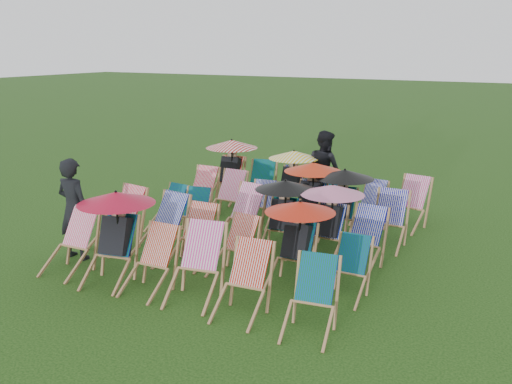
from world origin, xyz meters
The scene contains 33 objects.
ground centered at (0.00, 0.00, 0.00)m, with size 100.00×100.00×0.00m, color black.
deckchair_0 centered at (-1.95, -2.29, 0.47)m, with size 0.65×0.89×0.94m.
deckchair_1 centered at (-1.10, -2.26, 0.71)m, with size 1.13×1.23×1.34m.
deckchair_2 centered at (-0.41, -2.29, 0.45)m, with size 0.61×0.84×0.90m.
deckchair_3 centered at (0.31, -2.20, 0.50)m, with size 0.82×1.03×1.00m.
deckchair_4 centered at (1.12, -2.30, 0.46)m, with size 0.66×0.89×0.92m.
deckchair_5 centered at (2.07, -2.32, 0.45)m, with size 0.70×0.90×0.89m.
deckchair_6 centered at (-2.06, -1.11, 0.51)m, with size 0.80×1.02×1.02m.
deckchair_7 centered at (-1.13, -1.14, 0.51)m, with size 0.80×1.02×1.02m.
deckchair_8 centered at (-0.50, -1.10, 0.46)m, with size 0.65×0.87×0.91m.
deckchair_9 centered at (0.30, -1.15, 0.43)m, with size 0.63×0.83×0.85m.
deckchair_10 centered at (1.26, -1.04, 0.64)m, with size 1.03×1.07×1.22m.
deckchair_11 centered at (2.11, -1.14, 0.41)m, with size 0.55×0.76×0.82m.
deckchair_12 centered at (-1.90, 0.08, 0.41)m, with size 0.63×0.82×0.83m.
deckchair_13 centered at (-1.27, 0.01, 0.42)m, with size 0.69×0.86×0.84m.
deckchair_14 centered at (-0.33, 0.09, 0.50)m, with size 0.77×0.99×1.00m.
deckchair_15 centered at (0.48, 0.09, 0.64)m, with size 1.02×1.09×1.21m.
deckchair_16 centered at (1.30, 0.11, 0.65)m, with size 1.03×1.07×1.23m.
deckchair_17 centered at (1.93, -0.02, 0.47)m, with size 0.68×0.90×0.93m.
deckchair_18 centered at (-2.00, 1.27, 0.47)m, with size 0.63×0.87×0.93m.
deckchair_19 centered at (-1.28, 1.17, 0.47)m, with size 0.65×0.89×0.95m.
deckchair_20 centered at (-0.52, 1.21, 0.41)m, with size 0.63×0.81×0.81m.
deckchair_21 centered at (0.45, 1.33, 0.68)m, with size 1.09×1.14×1.29m.
deckchair_22 centered at (1.11, 1.23, 0.65)m, with size 1.05×1.12×1.24m.
deckchair_23 centered at (2.01, 1.15, 0.47)m, with size 0.66×0.89×0.94m.
deckchair_24 centered at (-1.99, 2.43, 0.72)m, with size 1.15×1.21×1.36m.
deckchair_25 centered at (-1.14, 2.33, 0.48)m, with size 0.80×0.99×0.96m.
deckchair_26 centered at (-0.46, 2.43, 0.66)m, with size 1.06×1.10×1.25m.
deckchair_27 centered at (0.37, 2.28, 0.42)m, with size 0.64×0.82×0.83m.
deckchair_28 centered at (1.32, 2.30, 0.41)m, with size 0.61×0.80×0.82m.
deckchair_29 centered at (2.05, 2.38, 0.48)m, with size 0.76×0.97×0.96m.
person_left centered at (-2.30, -1.83, 0.83)m, with size 0.61×0.40×1.67m, color black.
person_rear centered at (0.14, 2.88, 0.84)m, with size 0.82×0.64×1.68m, color black.
Camera 1 is at (4.51, -8.16, 3.39)m, focal length 40.00 mm.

